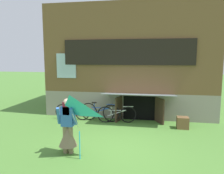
{
  "coord_description": "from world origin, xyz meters",
  "views": [
    {
      "loc": [
        1.04,
        -6.46,
        2.76
      ],
      "look_at": [
        -0.29,
        0.9,
        1.72
      ],
      "focal_mm": 35.31,
      "sensor_mm": 36.0,
      "label": 1
    }
  ],
  "objects_px": {
    "bicycle_blue": "(100,112)",
    "bicycle_green": "(72,112)",
    "wooden_crate": "(183,123)",
    "kite": "(70,112)",
    "bicycle_silver": "(117,114)",
    "person": "(68,131)"
  },
  "relations": [
    {
      "from": "bicycle_blue",
      "to": "bicycle_green",
      "type": "relative_size",
      "value": 1.12
    },
    {
      "from": "bicycle_green",
      "to": "wooden_crate",
      "type": "xyz_separation_m",
      "value": [
        4.62,
        -0.39,
        -0.13
      ]
    },
    {
      "from": "kite",
      "to": "wooden_crate",
      "type": "relative_size",
      "value": 3.79
    },
    {
      "from": "bicycle_silver",
      "to": "bicycle_green",
      "type": "distance_m",
      "value": 2.0
    },
    {
      "from": "bicycle_green",
      "to": "wooden_crate",
      "type": "bearing_deg",
      "value": -3.65
    },
    {
      "from": "kite",
      "to": "bicycle_silver",
      "type": "relative_size",
      "value": 1.06
    },
    {
      "from": "bicycle_silver",
      "to": "wooden_crate",
      "type": "height_order",
      "value": "bicycle_silver"
    },
    {
      "from": "person",
      "to": "bicycle_blue",
      "type": "height_order",
      "value": "person"
    },
    {
      "from": "bicycle_blue",
      "to": "wooden_crate",
      "type": "distance_m",
      "value": 3.41
    },
    {
      "from": "bicycle_green",
      "to": "kite",
      "type": "bearing_deg",
      "value": -68.89
    },
    {
      "from": "bicycle_green",
      "to": "person",
      "type": "bearing_deg",
      "value": -70.31
    },
    {
      "from": "kite",
      "to": "bicycle_blue",
      "type": "height_order",
      "value": "kite"
    },
    {
      "from": "kite",
      "to": "bicycle_blue",
      "type": "relative_size",
      "value": 0.96
    },
    {
      "from": "bicycle_blue",
      "to": "wooden_crate",
      "type": "height_order",
      "value": "bicycle_blue"
    },
    {
      "from": "person",
      "to": "bicycle_silver",
      "type": "xyz_separation_m",
      "value": [
        0.91,
        3.15,
        -0.31
      ]
    },
    {
      "from": "bicycle_green",
      "to": "bicycle_silver",
      "type": "bearing_deg",
      "value": -1.86
    },
    {
      "from": "bicycle_green",
      "to": "wooden_crate",
      "type": "distance_m",
      "value": 4.64
    },
    {
      "from": "bicycle_silver",
      "to": "wooden_crate",
      "type": "bearing_deg",
      "value": -15.81
    },
    {
      "from": "person",
      "to": "kite",
      "type": "distance_m",
      "value": 0.9
    },
    {
      "from": "person",
      "to": "bicycle_blue",
      "type": "bearing_deg",
      "value": 80.53
    },
    {
      "from": "person",
      "to": "bicycle_green",
      "type": "xyz_separation_m",
      "value": [
        -1.09,
        3.26,
        -0.32
      ]
    },
    {
      "from": "person",
      "to": "bicycle_green",
      "type": "distance_m",
      "value": 3.45
    }
  ]
}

